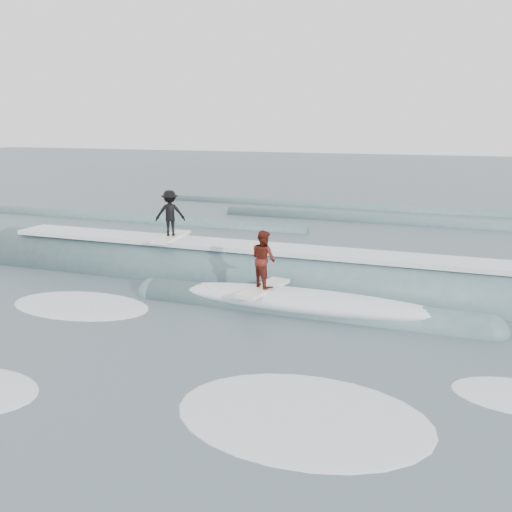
% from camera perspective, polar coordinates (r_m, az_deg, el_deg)
% --- Properties ---
extents(ground, '(160.00, 160.00, 0.00)m').
position_cam_1_polar(ground, '(12.69, -7.53, -9.41)').
color(ground, '#394A53').
rests_on(ground, ground).
extents(breaking_wave, '(22.06, 3.90, 2.24)m').
position_cam_1_polar(breaking_wave, '(17.25, 1.56, -2.97)').
color(breaking_wave, '#3C6366').
rests_on(breaking_wave, ground).
extents(surfer_black, '(1.09, 2.03, 1.56)m').
position_cam_1_polar(surfer_black, '(18.52, -8.58, 3.97)').
color(surfer_black, white).
rests_on(surfer_black, ground).
extents(surfer_red, '(0.94, 2.07, 1.63)m').
position_cam_1_polar(surfer_red, '(15.06, 0.76, -0.70)').
color(surfer_red, white).
rests_on(surfer_red, ground).
extents(whitewater, '(16.74, 7.14, 0.10)m').
position_cam_1_polar(whitewater, '(12.11, -7.97, -10.57)').
color(whitewater, white).
rests_on(whitewater, ground).
extents(far_swells, '(38.52, 8.65, 0.80)m').
position_cam_1_polar(far_swells, '(29.48, 4.41, 3.74)').
color(far_swells, '#3C6366').
rests_on(far_swells, ground).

